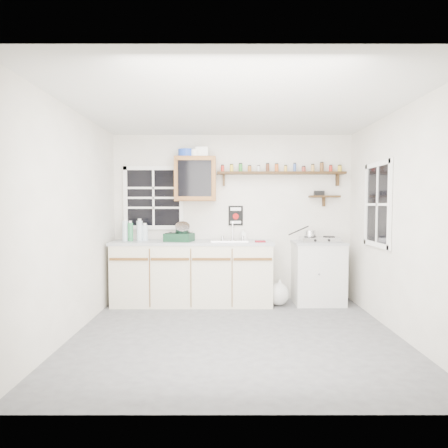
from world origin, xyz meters
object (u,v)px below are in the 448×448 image
(dish_rack, at_px, (180,235))
(hotplate, at_px, (319,239))
(upper_cabinet, at_px, (195,179))
(right_cabinet, at_px, (318,272))
(main_cabinet, at_px, (193,272))
(spice_shelf, at_px, (281,172))

(dish_rack, height_order, hotplate, dish_rack)
(upper_cabinet, bearing_deg, right_cabinet, -3.76)
(main_cabinet, xyz_separation_m, right_cabinet, (1.83, 0.03, -0.01))
(spice_shelf, bearing_deg, right_cabinet, -19.84)
(right_cabinet, relative_size, dish_rack, 2.07)
(main_cabinet, relative_size, right_cabinet, 2.54)
(spice_shelf, height_order, hotplate, spice_shelf)
(main_cabinet, relative_size, dish_rack, 5.25)
(main_cabinet, bearing_deg, hotplate, 0.17)
(right_cabinet, bearing_deg, spice_shelf, 160.16)
(right_cabinet, height_order, spice_shelf, spice_shelf)
(dish_rack, bearing_deg, spice_shelf, 23.46)
(spice_shelf, bearing_deg, upper_cabinet, -176.91)
(right_cabinet, bearing_deg, dish_rack, -178.02)
(spice_shelf, xyz_separation_m, dish_rack, (-1.49, -0.26, -0.92))
(dish_rack, relative_size, hotplate, 0.80)
(main_cabinet, distance_m, spice_shelf, 1.98)
(main_cabinet, height_order, dish_rack, dish_rack)
(main_cabinet, height_order, hotplate, hotplate)
(upper_cabinet, distance_m, dish_rack, 0.86)
(right_cabinet, relative_size, spice_shelf, 0.48)
(right_cabinet, distance_m, spice_shelf, 1.58)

